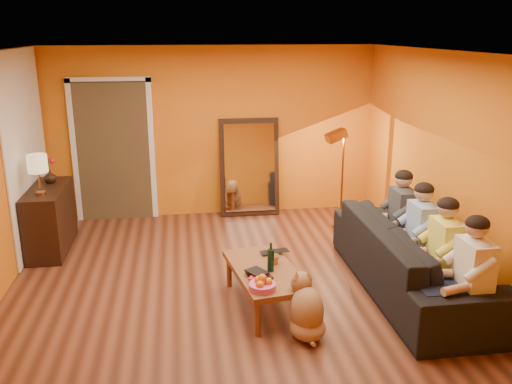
{
  "coord_description": "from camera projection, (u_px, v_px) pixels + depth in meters",
  "views": [
    {
      "loc": [
        -0.5,
        -5.48,
        2.82
      ],
      "look_at": [
        0.35,
        0.5,
        1.0
      ],
      "focal_mm": 38.0,
      "sensor_mm": 36.0,
      "label": 1
    }
  ],
  "objects": [
    {
      "name": "room_shell",
      "position": [
        227.0,
        171.0,
        6.05
      ],
      "size": [
        5.0,
        5.5,
        2.6
      ],
      "color": "brown",
      "rests_on": "ground"
    },
    {
      "name": "white_accent",
      "position": [
        26.0,
        151.0,
        7.02
      ],
      "size": [
        0.02,
        1.9,
        2.58
      ],
      "primitive_type": "cube",
      "color": "white",
      "rests_on": "wall_left"
    },
    {
      "name": "doorway_recess",
      "position": [
        115.0,
        150.0,
        8.25
      ],
      "size": [
        1.06,
        0.3,
        2.1
      ],
      "primitive_type": "cube",
      "color": "#3F2D19",
      "rests_on": "floor"
    },
    {
      "name": "door_jamb_left",
      "position": [
        74.0,
        153.0,
        8.06
      ],
      "size": [
        0.08,
        0.06,
        2.2
      ],
      "primitive_type": "cube",
      "color": "white",
      "rests_on": "wall_back"
    },
    {
      "name": "door_jamb_right",
      "position": [
        152.0,
        151.0,
        8.22
      ],
      "size": [
        0.08,
        0.06,
        2.2
      ],
      "primitive_type": "cube",
      "color": "white",
      "rests_on": "wall_back"
    },
    {
      "name": "door_header",
      "position": [
        108.0,
        80.0,
        7.83
      ],
      "size": [
        1.22,
        0.06,
        0.08
      ],
      "primitive_type": "cube",
      "color": "white",
      "rests_on": "wall_back"
    },
    {
      "name": "mirror_frame",
      "position": [
        249.0,
        167.0,
        8.42
      ],
      "size": [
        0.92,
        0.27,
        1.51
      ],
      "primitive_type": "cube",
      "rotation": [
        -0.14,
        0.0,
        0.0
      ],
      "color": "black",
      "rests_on": "floor"
    },
    {
      "name": "mirror_glass",
      "position": [
        250.0,
        168.0,
        8.39
      ],
      "size": [
        0.78,
        0.21,
        1.35
      ],
      "primitive_type": "cube",
      "rotation": [
        -0.14,
        0.0,
        0.0
      ],
      "color": "white",
      "rests_on": "mirror_frame"
    },
    {
      "name": "sideboard",
      "position": [
        50.0,
        219.0,
        7.12
      ],
      "size": [
        0.44,
        1.18,
        0.85
      ],
      "primitive_type": "cube",
      "color": "black",
      "rests_on": "floor"
    },
    {
      "name": "table_lamp",
      "position": [
        39.0,
        175.0,
        6.64
      ],
      "size": [
        0.24,
        0.24,
        0.51
      ],
      "primitive_type": null,
      "color": "beige",
      "rests_on": "sideboard"
    },
    {
      "name": "sofa",
      "position": [
        413.0,
        258.0,
        6.0
      ],
      "size": [
        2.66,
        1.04,
        0.78
      ],
      "primitive_type": "imported",
      "rotation": [
        0.0,
        0.0,
        1.57
      ],
      "color": "black",
      "rests_on": "floor"
    },
    {
      "name": "coffee_table",
      "position": [
        265.0,
        287.0,
        5.71
      ],
      "size": [
        0.8,
        1.3,
        0.42
      ],
      "primitive_type": null,
      "rotation": [
        0.0,
        0.0,
        0.16
      ],
      "color": "brown",
      "rests_on": "floor"
    },
    {
      "name": "floor_lamp",
      "position": [
        342.0,
        180.0,
        7.84
      ],
      "size": [
        0.33,
        0.28,
        1.44
      ],
      "primitive_type": null,
      "rotation": [
        0.0,
        0.0,
        0.14
      ],
      "color": "#B16D34",
      "rests_on": "floor"
    },
    {
      "name": "dog",
      "position": [
        307.0,
        305.0,
        5.12
      ],
      "size": [
        0.54,
        0.63,
        0.63
      ],
      "primitive_type": null,
      "rotation": [
        0.0,
        0.0,
        0.43
      ],
      "color": "#A36849",
      "rests_on": "floor"
    },
    {
      "name": "person_far_left",
      "position": [
        473.0,
        278.0,
        5.01
      ],
      "size": [
        0.7,
        0.44,
        1.22
      ],
      "primitive_type": null,
      "color": "white",
      "rests_on": "sofa"
    },
    {
      "name": "person_mid_left",
      "position": [
        445.0,
        255.0,
        5.53
      ],
      "size": [
        0.7,
        0.44,
        1.22
      ],
      "primitive_type": null,
      "color": "#ECE54E",
      "rests_on": "sofa"
    },
    {
      "name": "person_mid_right",
      "position": [
        422.0,
        235.0,
        6.05
      ],
      "size": [
        0.7,
        0.44,
        1.22
      ],
      "primitive_type": null,
      "color": "#8CA7D8",
      "rests_on": "sofa"
    },
    {
      "name": "person_far_right",
      "position": [
        402.0,
        219.0,
        6.57
      ],
      "size": [
        0.7,
        0.44,
        1.22
      ],
      "primitive_type": null,
      "color": "#38393E",
      "rests_on": "sofa"
    },
    {
      "name": "fruit_bowl",
      "position": [
        262.0,
        282.0,
        5.19
      ],
      "size": [
        0.26,
        0.26,
        0.16
      ],
      "primitive_type": null,
      "color": "#D54B8F",
      "rests_on": "coffee_table"
    },
    {
      "name": "wine_bottle",
      "position": [
        271.0,
        257.0,
        5.56
      ],
      "size": [
        0.07,
        0.07,
        0.31
      ],
      "primitive_type": "cylinder",
      "color": "black",
      "rests_on": "coffee_table"
    },
    {
      "name": "tumbler",
      "position": [
        274.0,
        259.0,
        5.76
      ],
      "size": [
        0.12,
        0.12,
        0.1
      ],
      "primitive_type": "imported",
      "rotation": [
        0.0,
        0.0,
        -0.18
      ],
      "color": "#B27F3F",
      "rests_on": "coffee_table"
    },
    {
      "name": "laptop",
      "position": [
        276.0,
        254.0,
        6.0
      ],
      "size": [
        0.35,
        0.26,
        0.03
      ],
      "primitive_type": "imported",
      "rotation": [
        0.0,
        0.0,
        0.18
      ],
      "color": "black",
      "rests_on": "coffee_table"
    },
    {
      "name": "book_lower",
      "position": [
        251.0,
        277.0,
        5.43
      ],
      "size": [
        0.27,
        0.31,
        0.02
      ],
      "primitive_type": "imported",
      "rotation": [
        0.0,
        0.0,
        0.34
      ],
      "color": "black",
      "rests_on": "coffee_table"
    },
    {
      "name": "book_mid",
      "position": [
        251.0,
        275.0,
        5.44
      ],
      "size": [
        0.24,
        0.27,
        0.02
      ],
      "primitive_type": "imported",
      "rotation": [
        0.0,
        0.0,
        -0.48
      ],
      "color": "red",
      "rests_on": "book_lower"
    },
    {
      "name": "book_upper",
      "position": [
        251.0,
        274.0,
        5.41
      ],
      "size": [
        0.25,
        0.27,
        0.02
      ],
      "primitive_type": "imported",
      "rotation": [
        0.0,
        0.0,
        0.55
      ],
      "color": "black",
      "rests_on": "book_mid"
    },
    {
      "name": "vase",
      "position": [
        50.0,
        177.0,
        7.21
      ],
      "size": [
        0.17,
        0.17,
        0.18
      ],
      "primitive_type": "imported",
      "color": "black",
      "rests_on": "sideboard"
    },
    {
      "name": "flowers",
      "position": [
        48.0,
        160.0,
        7.14
      ],
      "size": [
        0.17,
        0.17,
        0.39
      ],
      "primitive_type": null,
      "color": "red",
      "rests_on": "vase"
    }
  ]
}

